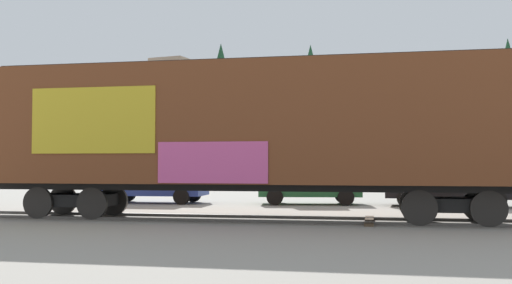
% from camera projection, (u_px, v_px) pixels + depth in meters
% --- Properties ---
extents(ground_plane, '(260.00, 260.00, 0.00)m').
position_uv_depth(ground_plane, '(281.00, 221.00, 16.87)').
color(ground_plane, gray).
extents(track, '(60.02, 4.16, 0.08)m').
position_uv_depth(track, '(230.00, 218.00, 17.18)').
color(track, '#4C4742').
rests_on(track, ground_plane).
extents(freight_car, '(16.68, 3.44, 4.62)m').
position_uv_depth(freight_car, '(252.00, 127.00, 17.15)').
color(freight_car, brown).
rests_on(freight_car, ground_plane).
extents(hillside, '(149.21, 38.20, 16.32)m').
position_uv_depth(hillside, '(372.00, 133.00, 81.75)').
color(hillside, silver).
rests_on(hillside, ground_plane).
extents(parked_car_blue, '(4.36, 2.15, 1.77)m').
position_uv_depth(parked_car_blue, '(153.00, 181.00, 24.74)').
color(parked_car_blue, navy).
rests_on(parked_car_blue, ground_plane).
extents(parked_car_green, '(4.23, 2.37, 1.67)m').
position_uv_depth(parked_car_green, '(308.00, 184.00, 23.95)').
color(parked_car_green, '#1E5933').
rests_on(parked_car_green, ground_plane).
extents(parked_car_black, '(4.72, 2.12, 1.51)m').
position_uv_depth(parked_car_black, '(448.00, 186.00, 22.72)').
color(parked_car_black, black).
rests_on(parked_car_black, ground_plane).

